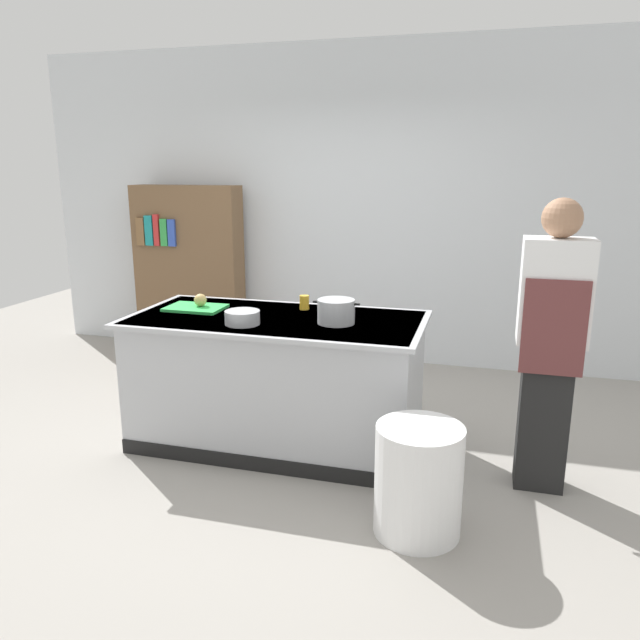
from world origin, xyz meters
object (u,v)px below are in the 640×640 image
Objects in this scene: stock_pot at (336,311)px; person_chef at (551,341)px; trash_bin at (418,480)px; bookshelf at (189,271)px; onion at (200,300)px; juice_cup at (304,302)px; mixing_bowl at (242,318)px.

stock_pot is 1.30m from person_chef.
trash_bin is 3.78m from bookshelf.
onion is 0.89× the size of juice_cup.
stock_pot is at bearing 129.13° from trash_bin.
stock_pot is 0.60m from mixing_bowl.
onion is 2.33m from person_chef.
trash_bin is at bearing 144.30° from person_chef.
trash_bin is at bearing -50.87° from stock_pot.
bookshelf is (-2.00, 1.84, -0.13)m from stock_pot.
onion is 1.97m from bookshelf.
bookshelf is (-1.69, 1.52, -0.10)m from juice_cup.
onion is 0.15× the size of trash_bin.
stock_pot is 2.72m from bookshelf.
mixing_bowl is at bearing -161.90° from stock_pot.
person_chef reaches higher than mixing_bowl.
stock_pot is at bearing -42.61° from bookshelf.
juice_cup is at bearing 134.32° from stock_pot.
juice_cup is 2.28m from bookshelf.
stock_pot is 0.18× the size of person_chef.
bookshelf reaches higher than mixing_bowl.
trash_bin is 1.13m from person_chef.
bookshelf is (-2.65, 2.63, 0.55)m from trash_bin.
stock_pot is at bearing 92.96° from person_chef.
mixing_bowl is at bearing 100.17° from person_chef.
stock_pot is at bearing -45.68° from juice_cup.
stock_pot is 0.45m from juice_cup.
mixing_bowl is at bearing 153.49° from trash_bin.
person_chef is (1.87, 0.08, -0.03)m from mixing_bowl.
juice_cup reaches higher than trash_bin.
bookshelf is at bearing 125.20° from mixing_bowl.
bookshelf reaches higher than trash_bin.
onion is 0.55m from mixing_bowl.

